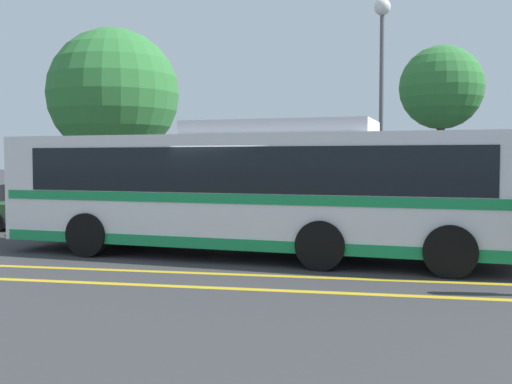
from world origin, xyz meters
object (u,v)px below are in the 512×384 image
at_px(parked_car_2, 330,209).
at_px(tree_2, 441,88).
at_px(street_lamp, 382,63).
at_px(tree_1, 114,94).
at_px(transit_bus, 257,188).
at_px(parked_car_1, 156,207).

relative_size(parked_car_2, tree_2, 0.73).
bearing_deg(street_lamp, tree_1, 168.24).
height_order(transit_bus, tree_1, tree_1).
xyz_separation_m(transit_bus, tree_2, (4.96, 8.70, 3.14)).
height_order(parked_car_1, street_lamp, street_lamp).
height_order(parked_car_2, tree_2, tree_2).
bearing_deg(transit_bus, parked_car_2, -12.82).
xyz_separation_m(tree_1, tree_2, (12.19, 0.23, -0.02)).
height_order(parked_car_2, tree_1, tree_1).
bearing_deg(tree_2, parked_car_1, -151.02).
bearing_deg(parked_car_1, transit_bus, -135.18).
bearing_deg(tree_2, parked_car_2, -126.07).
distance_m(transit_bus, tree_1, 11.58).
distance_m(parked_car_2, tree_2, 7.18).
distance_m(transit_bus, tree_2, 10.50).
bearing_deg(parked_car_2, transit_bus, -23.33).
height_order(parked_car_2, street_lamp, street_lamp).
bearing_deg(parked_car_1, tree_2, -61.16).
bearing_deg(parked_car_1, tree_1, 36.10).
distance_m(transit_bus, parked_car_2, 4.17).
relative_size(transit_bus, tree_2, 1.97).
relative_size(transit_bus, street_lamp, 1.67).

